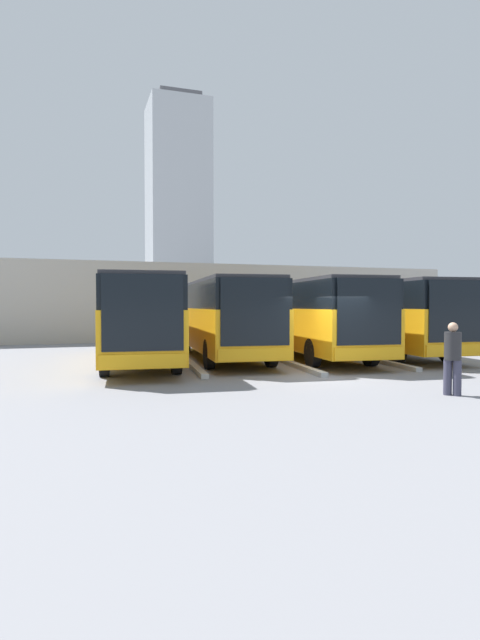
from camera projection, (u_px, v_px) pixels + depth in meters
ground_plane at (329, 375)px, 15.77m from camera, size 600.00×600.00×0.00m
bus_0 at (380, 315)px, 22.32m from camera, size 3.47×10.93×3.21m
curb_divider_0 at (364, 358)px, 20.31m from camera, size 0.93×7.76×0.15m
bus_1 at (309, 315)px, 21.08m from camera, size 3.47×10.93×3.21m
curb_divider_1 at (285, 361)px, 19.07m from camera, size 0.93×7.76×0.15m
bus_2 at (223, 315)px, 20.76m from camera, size 3.47×10.93×3.21m
curb_divider_2 at (189, 362)px, 18.75m from camera, size 0.93×7.76×0.15m
bus_3 at (138, 316)px, 18.93m from camera, size 3.47×10.93×3.21m
pedestrian at (453, 356)px, 12.26m from camera, size 0.56×0.56×1.80m
station_building at (182, 302)px, 37.63m from camera, size 35.02×16.78×4.83m
office_tower at (178, 207)px, 165.40m from camera, size 19.31×19.31×70.99m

